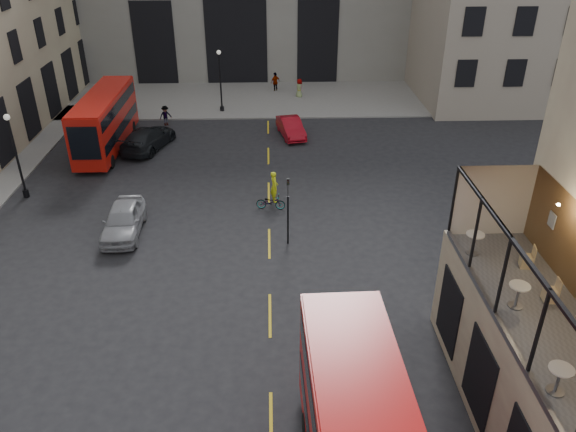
{
  "coord_description": "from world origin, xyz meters",
  "views": [
    {
      "loc": [
        -1.87,
        -13.51,
        15.79
      ],
      "look_at": [
        -1.08,
        9.58,
        3.0
      ],
      "focal_mm": 35.0,
      "sensor_mm": 36.0,
      "label": 1
    }
  ],
  "objects_px": {
    "bus_far": "(105,119)",
    "pedestrian_a": "(98,97)",
    "cafe_table_near": "(559,376)",
    "car_c": "(148,138)",
    "bicycle": "(271,202)",
    "cyclist": "(274,187)",
    "traffic_light_near": "(288,203)",
    "street_lamp_b": "(221,85)",
    "traffic_light_far": "(96,108)",
    "cafe_chair_c": "(551,294)",
    "car_b": "(291,127)",
    "pedestrian_d": "(299,88)",
    "car_a": "(123,220)",
    "pedestrian_c": "(275,82)",
    "street_lamp_a": "(18,161)",
    "cafe_table_far": "(474,240)",
    "pedestrian_e": "(75,142)",
    "cafe_chair_d": "(527,261)",
    "pedestrian_b": "(166,116)",
    "cafe_table_mid": "(518,292)"
  },
  "relations": [
    {
      "from": "bus_far",
      "to": "pedestrian_a",
      "type": "bearing_deg",
      "value": 108.36
    },
    {
      "from": "cafe_table_near",
      "to": "car_c",
      "type": "bearing_deg",
      "value": 119.61
    },
    {
      "from": "bicycle",
      "to": "cyclist",
      "type": "xyz_separation_m",
      "value": [
        0.22,
        1.01,
        0.52
      ]
    },
    {
      "from": "traffic_light_near",
      "to": "street_lamp_b",
      "type": "height_order",
      "value": "street_lamp_b"
    },
    {
      "from": "traffic_light_far",
      "to": "cafe_chair_c",
      "type": "relative_size",
      "value": 4.59
    },
    {
      "from": "traffic_light_far",
      "to": "car_c",
      "type": "distance_m",
      "value": 5.0
    },
    {
      "from": "car_b",
      "to": "pedestrian_d",
      "type": "bearing_deg",
      "value": 71.63
    },
    {
      "from": "car_a",
      "to": "cafe_chair_c",
      "type": "distance_m",
      "value": 21.57
    },
    {
      "from": "pedestrian_c",
      "to": "traffic_light_far",
      "type": "bearing_deg",
      "value": 5.01
    },
    {
      "from": "street_lamp_a",
      "to": "pedestrian_a",
      "type": "distance_m",
      "value": 17.96
    },
    {
      "from": "car_a",
      "to": "car_c",
      "type": "xyz_separation_m",
      "value": [
        -0.92,
        12.32,
        0.0
      ]
    },
    {
      "from": "pedestrian_c",
      "to": "cafe_table_far",
      "type": "height_order",
      "value": "cafe_table_far"
    },
    {
      "from": "bus_far",
      "to": "cyclist",
      "type": "relative_size",
      "value": 5.3
    },
    {
      "from": "cyclist",
      "to": "pedestrian_c",
      "type": "height_order",
      "value": "cyclist"
    },
    {
      "from": "car_a",
      "to": "bus_far",
      "type": "bearing_deg",
      "value": 105.37
    },
    {
      "from": "street_lamp_a",
      "to": "pedestrian_e",
      "type": "distance_m",
      "value": 6.99
    },
    {
      "from": "cafe_table_far",
      "to": "cafe_chair_d",
      "type": "xyz_separation_m",
      "value": [
        1.61,
        -0.94,
        -0.29
      ]
    },
    {
      "from": "bus_far",
      "to": "cafe_chair_c",
      "type": "height_order",
      "value": "cafe_chair_c"
    },
    {
      "from": "bus_far",
      "to": "pedestrian_d",
      "type": "relative_size",
      "value": 5.74
    },
    {
      "from": "pedestrian_c",
      "to": "bus_far",
      "type": "bearing_deg",
      "value": 12.31
    },
    {
      "from": "car_b",
      "to": "pedestrian_a",
      "type": "relative_size",
      "value": 2.45
    },
    {
      "from": "traffic_light_far",
      "to": "pedestrian_a",
      "type": "bearing_deg",
      "value": 105.1
    },
    {
      "from": "traffic_light_far",
      "to": "pedestrian_b",
      "type": "relative_size",
      "value": 2.33
    },
    {
      "from": "cyclist",
      "to": "cafe_table_far",
      "type": "bearing_deg",
      "value": -161.66
    },
    {
      "from": "pedestrian_b",
      "to": "cafe_table_near",
      "type": "relative_size",
      "value": 2.01
    },
    {
      "from": "car_b",
      "to": "pedestrian_a",
      "type": "height_order",
      "value": "pedestrian_a"
    },
    {
      "from": "pedestrian_d",
      "to": "street_lamp_a",
      "type": "bearing_deg",
      "value": 103.76
    },
    {
      "from": "street_lamp_b",
      "to": "pedestrian_e",
      "type": "xyz_separation_m",
      "value": [
        -9.88,
        -9.25,
        -1.45
      ]
    },
    {
      "from": "pedestrian_b",
      "to": "cafe_table_near",
      "type": "distance_m",
      "value": 37.67
    },
    {
      "from": "pedestrian_b",
      "to": "cafe_table_mid",
      "type": "xyz_separation_m",
      "value": [
        16.23,
        -30.3,
        4.33
      ]
    },
    {
      "from": "cyclist",
      "to": "pedestrian_d",
      "type": "xyz_separation_m",
      "value": [
        2.61,
        21.01,
        -0.08
      ]
    },
    {
      "from": "traffic_light_far",
      "to": "cafe_table_mid",
      "type": "distance_m",
      "value": 34.63
    },
    {
      "from": "pedestrian_e",
      "to": "cafe_table_near",
      "type": "relative_size",
      "value": 2.32
    },
    {
      "from": "street_lamp_a",
      "to": "car_b",
      "type": "bearing_deg",
      "value": 30.66
    },
    {
      "from": "car_b",
      "to": "car_c",
      "type": "bearing_deg",
      "value": -179.8
    },
    {
      "from": "traffic_light_near",
      "to": "cafe_chair_c",
      "type": "bearing_deg",
      "value": -54.3
    },
    {
      "from": "traffic_light_near",
      "to": "bus_far",
      "type": "height_order",
      "value": "bus_far"
    },
    {
      "from": "street_lamp_b",
      "to": "pedestrian_c",
      "type": "bearing_deg",
      "value": 51.65
    },
    {
      "from": "street_lamp_b",
      "to": "car_c",
      "type": "relative_size",
      "value": 0.94
    },
    {
      "from": "traffic_light_far",
      "to": "pedestrian_e",
      "type": "relative_size",
      "value": 2.01
    },
    {
      "from": "pedestrian_d",
      "to": "traffic_light_near",
      "type": "bearing_deg",
      "value": 141.44
    },
    {
      "from": "pedestrian_c",
      "to": "street_lamp_a",
      "type": "bearing_deg",
      "value": 18.29
    },
    {
      "from": "street_lamp_a",
      "to": "cafe_chair_c",
      "type": "height_order",
      "value": "cafe_chair_c"
    },
    {
      "from": "traffic_light_far",
      "to": "bus_far",
      "type": "distance_m",
      "value": 2.46
    },
    {
      "from": "bicycle",
      "to": "cyclist",
      "type": "bearing_deg",
      "value": -4.43
    },
    {
      "from": "pedestrian_e",
      "to": "traffic_light_far",
      "type": "bearing_deg",
      "value": 175.01
    },
    {
      "from": "cafe_table_far",
      "to": "cafe_chair_d",
      "type": "relative_size",
      "value": 0.98
    },
    {
      "from": "car_b",
      "to": "cyclist",
      "type": "height_order",
      "value": "cyclist"
    },
    {
      "from": "pedestrian_b",
      "to": "pedestrian_c",
      "type": "relative_size",
      "value": 0.88
    },
    {
      "from": "traffic_light_far",
      "to": "bicycle",
      "type": "relative_size",
      "value": 2.21
    }
  ]
}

